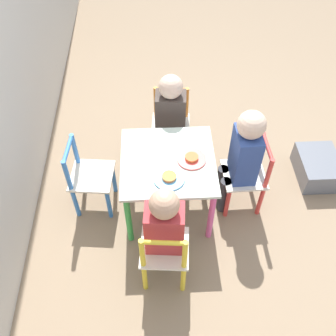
{
  "coord_description": "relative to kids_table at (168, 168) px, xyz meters",
  "views": [
    {
      "loc": [
        -1.52,
        0.07,
        2.16
      ],
      "look_at": [
        0.0,
        0.0,
        0.38
      ],
      "focal_mm": 42.0,
      "sensor_mm": 36.0,
      "label": 1
    }
  ],
  "objects": [
    {
      "name": "kids_table",
      "position": [
        0.0,
        0.0,
        0.0
      ],
      "size": [
        0.55,
        0.55,
        0.45
      ],
      "color": "silver",
      "rests_on": "ground_plane"
    },
    {
      "name": "chair_orange",
      "position": [
        0.5,
        -0.04,
        -0.12
      ],
      "size": [
        0.28,
        0.28,
        0.53
      ],
      "rotation": [
        0.0,
        0.0,
        -1.66
      ],
      "color": "silver",
      "rests_on": "ground_plane"
    },
    {
      "name": "storage_bin",
      "position": [
        0.22,
        -1.06,
        -0.3
      ],
      "size": [
        0.35,
        0.27,
        0.16
      ],
      "color": "slate",
      "rests_on": "ground_plane"
    },
    {
      "name": "plate_left",
      "position": [
        -0.14,
        0.0,
        0.08
      ],
      "size": [
        0.18,
        0.18,
        0.03
      ],
      "color": "#4C9EE0",
      "rests_on": "kids_table"
    },
    {
      "name": "child_left",
      "position": [
        -0.43,
        0.04,
        0.05
      ],
      "size": [
        0.22,
        0.21,
        0.73
      ],
      "rotation": [
        0.0,
        0.0,
        1.48
      ],
      "color": "#38383D",
      "rests_on": "ground_plane"
    },
    {
      "name": "child_front",
      "position": [
        0.01,
        -0.44,
        0.09
      ],
      "size": [
        0.2,
        0.22,
        0.78
      ],
      "rotation": [
        0.0,
        0.0,
        -3.11
      ],
      "color": "#38383D",
      "rests_on": "ground_plane"
    },
    {
      "name": "chair_blue",
      "position": [
        0.05,
        0.5,
        -0.12
      ],
      "size": [
        0.29,
        0.29,
        0.53
      ],
      "rotation": [
        0.0,
        0.0,
        -0.1
      ],
      "color": "silver",
      "rests_on": "ground_plane"
    },
    {
      "name": "chair_red",
      "position": [
        0.02,
        -0.5,
        -0.12
      ],
      "size": [
        0.27,
        0.27,
        0.53
      ],
      "rotation": [
        0.0,
        0.0,
        -3.11
      ],
      "color": "silver",
      "rests_on": "ground_plane"
    },
    {
      "name": "plate_front",
      "position": [
        -0.0,
        -0.14,
        0.08
      ],
      "size": [
        0.17,
        0.17,
        0.03
      ],
      "color": "#E54C47",
      "rests_on": "kids_table"
    },
    {
      "name": "child_right",
      "position": [
        0.43,
        -0.04,
        0.04
      ],
      "size": [
        0.22,
        0.21,
        0.71
      ],
      "rotation": [
        0.0,
        0.0,
        -1.66
      ],
      "color": "#7A6B5B",
      "rests_on": "ground_plane"
    },
    {
      "name": "ground_plane",
      "position": [
        0.0,
        0.0,
        -0.38
      ],
      "size": [
        6.0,
        6.0,
        0.0
      ],
      "primitive_type": "plane",
      "color": "#8C755B"
    },
    {
      "name": "chair_yellow",
      "position": [
        -0.5,
        0.04,
        -0.12
      ],
      "size": [
        0.28,
        0.28,
        0.53
      ],
      "rotation": [
        0.0,
        0.0,
        1.48
      ],
      "color": "silver",
      "rests_on": "ground_plane"
    }
  ]
}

